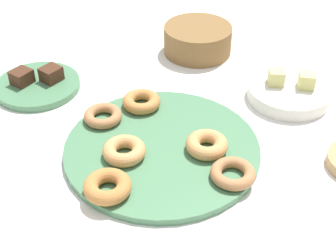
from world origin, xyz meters
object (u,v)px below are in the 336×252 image
object	(u,v)px
donut_plate	(162,149)
brownie_near	(22,77)
donut_1	(141,102)
fruit_bowl	(289,93)
brownie_far	(51,74)
donut_0	(207,145)
donut_3	(233,173)
basket	(198,40)
melon_chunk_right	(307,80)
donut_5	(124,151)
melon_chunk_left	(276,77)
donut_2	(103,116)
donut_4	(107,187)
cake_plate	(38,86)

from	to	relation	value
donut_plate	brownie_near	distance (m)	0.41
donut_plate	donut_1	xyz separation A→B (m)	(-0.10, 0.11, 0.02)
brownie_near	fruit_bowl	distance (m)	0.63
fruit_bowl	brownie_far	bearing A→B (deg)	-161.11
donut_0	brownie_near	world-z (taller)	brownie_near
donut_3	basket	distance (m)	0.51
donut_3	melon_chunk_right	bearing A→B (deg)	79.75
donut_3	donut_5	world-z (taller)	donut_5
brownie_far	melon_chunk_left	world-z (taller)	melon_chunk_left
melon_chunk_right	basket	bearing A→B (deg)	161.09
donut_2	fruit_bowl	xyz separation A→B (m)	(0.34, 0.27, -0.01)
melon_chunk_right	donut_1	bearing A→B (deg)	-147.59
donut_4	brownie_near	size ratio (longest dim) A/B	1.95
melon_chunk_left	donut_plate	bearing A→B (deg)	-117.48
basket	donut_3	bearing A→B (deg)	-60.93
cake_plate	melon_chunk_right	distance (m)	0.64
donut_4	cake_plate	bearing A→B (deg)	143.78
donut_2	cake_plate	xyz separation A→B (m)	(-0.22, 0.06, -0.02)
donut_3	basket	xyz separation A→B (m)	(-0.25, 0.45, 0.01)
donut_plate	cake_plate	distance (m)	0.38
donut_0	fruit_bowl	distance (m)	0.29
donut_0	fruit_bowl	xyz separation A→B (m)	(0.10, 0.27, -0.01)
brownie_far	brownie_near	bearing A→B (deg)	-143.97
donut_plate	brownie_near	size ratio (longest dim) A/B	8.83
donut_plate	brownie_far	size ratio (longest dim) A/B	8.83
donut_0	melon_chunk_right	bearing A→B (deg)	64.81
donut_0	brownie_far	world-z (taller)	brownie_far
donut_2	donut_4	xyz separation A→B (m)	(0.12, -0.19, 0.00)
donut_4	brownie_near	xyz separation A→B (m)	(-0.37, 0.23, 0.00)
donut_2	melon_chunk_left	bearing A→B (deg)	41.30
cake_plate	brownie_far	bearing A→B (deg)	45.00
donut_0	basket	xyz separation A→B (m)	(-0.18, 0.39, 0.01)
donut_5	brownie_near	xyz separation A→B (m)	(-0.35, 0.13, 0.01)
donut_0	melon_chunk_right	xyz separation A→B (m)	(0.14, 0.29, 0.02)
brownie_near	basket	size ratio (longest dim) A/B	0.25
donut_2	cake_plate	bearing A→B (deg)	164.29
donut_5	basket	xyz separation A→B (m)	(-0.04, 0.48, 0.01)
donut_plate	basket	distance (m)	0.43
donut_1	donut_5	distance (m)	0.17
donut_4	brownie_near	distance (m)	0.44
donut_1	donut_2	xyz separation A→B (m)	(-0.05, -0.08, -0.00)
donut_0	brownie_far	distance (m)	0.44
donut_4	fruit_bowl	size ratio (longest dim) A/B	0.46
brownie_far	donut_3	bearing A→B (deg)	-15.87
donut_plate	donut_4	xyz separation A→B (m)	(-0.03, -0.16, 0.02)
donut_plate	donut_0	world-z (taller)	donut_0
donut_4	donut_1	bearing A→B (deg)	104.03
donut_0	basket	world-z (taller)	basket
fruit_bowl	donut_3	bearing A→B (deg)	-94.93
donut_0	brownie_near	xyz separation A→B (m)	(-0.49, 0.05, 0.00)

